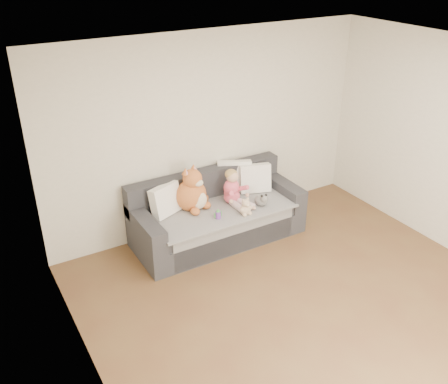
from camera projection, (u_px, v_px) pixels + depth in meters
name	position (u px, v px, depth m)	size (l,w,h in m)	color
room_shell	(313.00, 196.00, 4.86)	(5.00, 5.00, 5.00)	brown
sofa	(217.00, 216.00, 6.50)	(2.20, 0.94, 0.85)	#2C2C31
cushion_left	(165.00, 200.00, 6.14)	(0.46, 0.33, 0.40)	white
cushion_right_back	(234.00, 176.00, 6.72)	(0.50, 0.38, 0.43)	white
cushion_right_front	(255.00, 178.00, 6.70)	(0.46, 0.31, 0.40)	white
toddler	(233.00, 190.00, 6.39)	(0.33, 0.48, 0.47)	#E5517F
plush_cat	(192.00, 193.00, 6.25)	(0.49, 0.49, 0.61)	#AC4F26
teddy_bear	(246.00, 208.00, 6.17)	(0.18, 0.13, 0.23)	#CCAC8D
plush_cow	(261.00, 200.00, 6.39)	(0.15, 0.23, 0.19)	white
sippy_cup	(218.00, 214.00, 6.09)	(0.11, 0.08, 0.13)	purple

